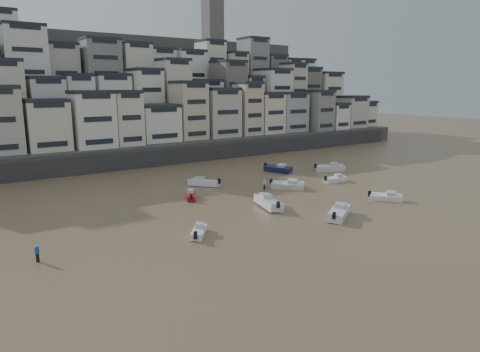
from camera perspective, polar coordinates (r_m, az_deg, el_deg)
ground at (r=37.72m, az=21.36°, el=-14.57°), size 400.00×400.00×0.00m
harbor_wall at (r=92.92m, az=-9.61°, el=2.65°), size 140.00×3.00×3.50m
hillside at (r=130.54m, az=-15.47°, el=9.95°), size 141.04×66.00×50.00m
boat_a at (r=55.65m, az=13.07°, el=-4.54°), size 6.65×5.21×1.77m
boat_b at (r=65.70m, az=18.91°, el=-2.57°), size 4.41×4.81×1.34m
boat_c at (r=58.87m, az=3.81°, el=-3.33°), size 3.82×7.01×1.82m
boat_d at (r=76.23m, az=12.61°, el=-0.30°), size 4.88×2.05×1.29m
boat_e at (r=69.62m, az=6.37°, el=-1.11°), size 5.15×5.61×1.57m
boat_f at (r=63.72m, az=-6.57°, el=-2.51°), size 3.16×4.43×1.16m
boat_g at (r=85.95m, az=11.90°, el=1.22°), size 6.51×4.66×1.71m
boat_h at (r=71.70m, az=-4.85°, el=-0.70°), size 5.09×5.70×1.58m
boat_i at (r=83.38m, az=5.08°, el=1.09°), size 3.98×6.37×1.65m
boat_j at (r=48.13m, az=-5.51°, el=-7.22°), size 3.88×4.33×1.20m
person_blue at (r=45.22m, az=-25.43°, el=-9.27°), size 0.44×0.44×1.74m
person_pink at (r=69.06m, az=3.28°, el=-1.09°), size 0.44×0.44×1.74m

